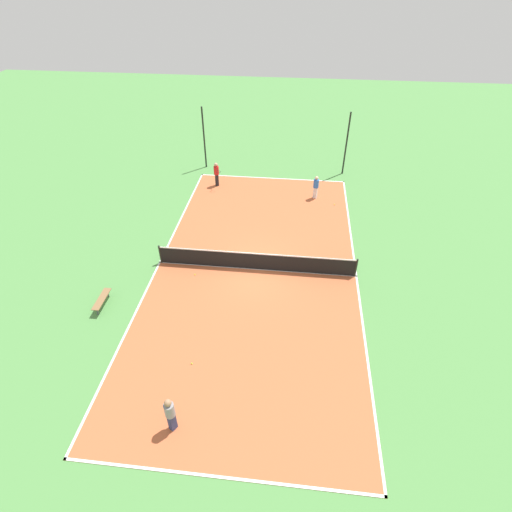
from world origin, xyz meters
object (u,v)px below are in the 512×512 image
Objects in this scene: player_near_blue at (316,186)px; player_baseline_gray at (170,413)px; bench at (102,300)px; tennis_ball_left_sideline at (192,363)px; tennis_net at (256,261)px; tennis_ball_midcourt at (334,205)px; tennis_ball_near_net at (195,274)px; fence_post_back_right at (346,144)px; player_coach_red at (216,173)px; tennis_ball_far_baseline at (301,259)px; fence_post_back_left at (204,138)px.

player_near_blue is 18.05m from player_baseline_gray.
bench is 22.38× the size of tennis_ball_left_sideline.
tennis_ball_midcourt is at bearing 58.29° from tennis_net.
tennis_ball_near_net is at bearing -164.82° from tennis_net.
tennis_ball_midcourt is at bearing -46.85° from bench.
player_baseline_gray is 22.59m from fence_post_back_right.
tennis_ball_midcourt is 5.44m from fence_post_back_right.
fence_post_back_right is at bearing 68.68° from tennis_ball_left_sideline.
player_coach_red is (-7.02, 1.06, 0.08)m from player_near_blue.
player_baseline_gray is at bearing -101.99° from tennis_net.
fence_post_back_right is at bearing 81.20° from player_coach_red.
tennis_ball_midcourt is 0.01× the size of fence_post_back_right.
player_baseline_gray reaches higher than tennis_ball_far_baseline.
player_near_blue is at bearing 147.53° from tennis_ball_midcourt.
player_coach_red is at bearing -14.08° from bench.
fence_post_back_left is (1.74, 15.67, 1.94)m from bench.
player_coach_red reaches higher than tennis_ball_midcourt.
bench is 0.33× the size of fence_post_back_right.
player_coach_red is 10.07m from tennis_ball_near_net.
player_baseline_gray is 25.06× the size of tennis_ball_near_net.
player_near_blue is 7.12m from tennis_ball_far_baseline.
tennis_ball_midcourt is at bearing 9.81° from player_baseline_gray.
bench is at bearing 150.17° from tennis_ball_left_sideline.
fence_post_back_left is (-8.46, 4.05, 1.39)m from player_near_blue.
tennis_net is 8.54m from tennis_ball_midcourt.
player_baseline_gray reaches higher than tennis_ball_left_sideline.
tennis_ball_far_baseline is 13.67m from fence_post_back_left.
bench is 4.72m from tennis_ball_near_net.
tennis_ball_near_net is at bearing -98.87° from player_near_blue.
fence_post_back_right is at bearing -38.15° from bench.
player_coach_red is at bearing 127.68° from tennis_ball_far_baseline.
tennis_ball_near_net is at bearing 39.24° from player_baseline_gray.
player_baseline_gray is 17.71m from tennis_ball_midcourt.
tennis_ball_near_net is at bearing -122.99° from fence_post_back_right.
tennis_net is at bearing -66.47° from fence_post_back_left.
player_baseline_gray is 25.06× the size of tennis_ball_left_sideline.
tennis_ball_midcourt is (1.31, -0.83, -0.88)m from player_near_blue.
player_coach_red is at bearing 37.02° from player_baseline_gray.
fence_post_back_left is at bearing -179.19° from player_near_blue.
bench is at bearing -145.36° from tennis_ball_near_net.
tennis_net reaches higher than bench.
fence_post_back_right is (7.25, 18.57, 2.27)m from tennis_ball_left_sideline.
player_coach_red is 0.37× the size of fence_post_back_right.
player_baseline_gray is 0.37× the size of fence_post_back_right.
bench is 0.33× the size of fence_post_back_left.
player_near_blue is 0.35× the size of fence_post_back_right.
fence_post_back_left reaches higher than player_coach_red.
tennis_ball_far_baseline is (-0.78, -7.03, -0.88)m from player_near_blue.
player_coach_red is at bearing 167.22° from tennis_ball_midcourt.
bench is 0.88× the size of player_coach_red.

